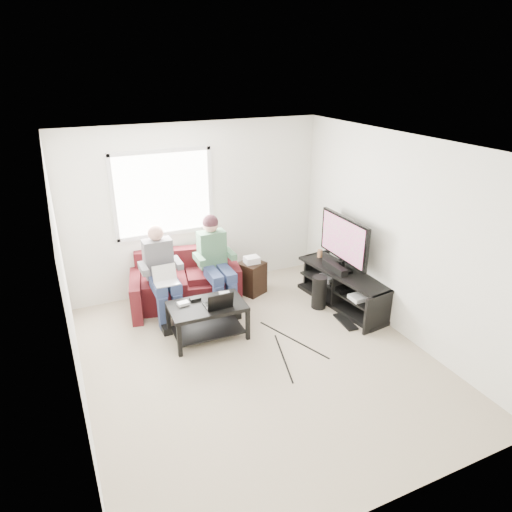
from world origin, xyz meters
The scene contains 26 objects.
floor centered at (0.00, 0.00, 0.00)m, with size 4.50×4.50×0.00m, color #BCAC92.
ceiling centered at (0.00, 0.00, 2.60)m, with size 4.50×4.50×0.00m, color white.
wall_back centered at (0.00, 2.25, 1.30)m, with size 4.50×4.50×0.00m, color white.
wall_front centered at (0.00, -2.25, 1.30)m, with size 4.50×4.50×0.00m, color white.
wall_left centered at (-2.00, 0.00, 1.30)m, with size 4.50×4.50×0.00m, color white.
wall_right centered at (2.00, 0.00, 1.30)m, with size 4.50×4.50×0.00m, color white.
window centered at (-0.50, 2.23, 1.60)m, with size 1.48×0.04×1.28m.
sofa centered at (-0.37, 1.82, 0.29)m, with size 1.80×1.03×0.77m.
person_left centered at (-0.77, 1.55, 0.71)m, with size 0.40×0.71×1.31m.
person_right centered at (0.03, 1.57, 0.77)m, with size 0.40×0.71×1.36m.
laptop_silver centered at (-0.77, 1.29, 0.68)m, with size 0.32×0.22×0.24m, color silver, non-canonical shape.
coffee_table centered at (-0.39, 0.73, 0.36)m, with size 0.99×0.63×0.49m.
laptop_black centered at (-0.27, 0.65, 0.61)m, with size 0.34×0.24×0.24m, color black, non-canonical shape.
controller_a centered at (-0.67, 0.85, 0.51)m, with size 0.14×0.09×0.04m, color silver.
controller_b centered at (-0.49, 0.91, 0.51)m, with size 0.14×0.09×0.04m, color black.
controller_c centered at (-0.09, 0.88, 0.51)m, with size 0.14×0.09×0.04m, color gray.
tv_stand centered at (1.75, 0.73, 0.24)m, with size 0.71×1.69×0.54m.
tv centered at (1.75, 0.83, 1.00)m, with size 0.12×1.10×0.81m.
soundbar centered at (1.63, 0.83, 0.59)m, with size 0.12×0.50×0.10m, color black.
drink_cup centered at (1.70, 1.36, 0.60)m, with size 0.08×0.08×0.12m, color #996642.
console_white centered at (1.75, 0.33, 0.32)m, with size 0.30×0.22×0.06m, color silver.
console_grey centered at (1.75, 1.03, 0.33)m, with size 0.34×0.26×0.08m, color gray.
console_black centered at (1.75, 0.68, 0.32)m, with size 0.38×0.30×0.07m, color black.
subwoofer centered at (1.37, 0.81, 0.25)m, with size 0.22×0.22×0.50m, color black.
keyboard_floor centered at (1.48, 0.27, 0.01)m, with size 0.15×0.46×0.03m, color black.
end_table centered at (0.65, 1.65, 0.28)m, with size 0.35×0.35×0.62m.
Camera 1 is at (-1.96, -4.24, 3.38)m, focal length 32.00 mm.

